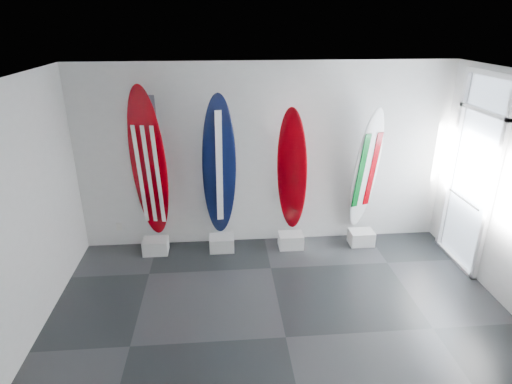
{
  "coord_description": "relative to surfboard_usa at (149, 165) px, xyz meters",
  "views": [
    {
      "loc": [
        -0.71,
        -4.06,
        3.58
      ],
      "look_at": [
        -0.24,
        1.4,
        1.34
      ],
      "focal_mm": 29.9,
      "sensor_mm": 36.0,
      "label": 1
    }
  ],
  "objects": [
    {
      "name": "floor",
      "position": [
        1.83,
        -2.28,
        -1.49
      ],
      "size": [
        6.0,
        6.0,
        0.0
      ],
      "primitive_type": "plane",
      "color": "black",
      "rests_on": "ground"
    },
    {
      "name": "ceiling",
      "position": [
        1.83,
        -2.28,
        1.51
      ],
      "size": [
        6.0,
        6.0,
        0.0
      ],
      "primitive_type": "plane",
      "rotation": [
        3.14,
        0.0,
        0.0
      ],
      "color": "white",
      "rests_on": "wall_back"
    },
    {
      "name": "wall_back",
      "position": [
        1.83,
        0.22,
        0.01
      ],
      "size": [
        6.0,
        0.0,
        6.0
      ],
      "primitive_type": "plane",
      "rotation": [
        1.57,
        0.0,
        0.0
      ],
      "color": "silver",
      "rests_on": "ground"
    },
    {
      "name": "display_block_usa",
      "position": [
        0.0,
        -0.1,
        -1.37
      ],
      "size": [
        0.4,
        0.3,
        0.24
      ],
      "primitive_type": "cube",
      "color": "silver",
      "rests_on": "floor"
    },
    {
      "name": "surfboard_usa",
      "position": [
        0.0,
        0.0,
        0.0
      ],
      "size": [
        0.62,
        0.46,
        2.5
      ],
      "primitive_type": "ellipsoid",
      "rotation": [
        0.11,
        0.0,
        -0.2
      ],
      "color": "#790006",
      "rests_on": "display_block_usa"
    },
    {
      "name": "display_block_navy",
      "position": [
        1.08,
        -0.1,
        -1.37
      ],
      "size": [
        0.4,
        0.3,
        0.24
      ],
      "primitive_type": "cube",
      "color": "silver",
      "rests_on": "floor"
    },
    {
      "name": "surfboard_navy",
      "position": [
        1.08,
        0.0,
        -0.07
      ],
      "size": [
        0.56,
        0.34,
        2.35
      ],
      "primitive_type": "ellipsoid",
      "rotation": [
        0.08,
        0.0,
        0.13
      ],
      "color": "black",
      "rests_on": "display_block_navy"
    },
    {
      "name": "display_block_swiss",
      "position": [
        2.24,
        -0.1,
        -1.37
      ],
      "size": [
        0.4,
        0.3,
        0.24
      ],
      "primitive_type": "cube",
      "color": "silver",
      "rests_on": "floor"
    },
    {
      "name": "surfboard_swiss",
      "position": [
        2.24,
        0.0,
        -0.18
      ],
      "size": [
        0.6,
        0.56,
        2.15
      ],
      "primitive_type": "ellipsoid",
      "rotation": [
        0.15,
        0.0,
        -0.36
      ],
      "color": "#790006",
      "rests_on": "display_block_swiss"
    },
    {
      "name": "display_block_italy",
      "position": [
        3.45,
        -0.1,
        -1.37
      ],
      "size": [
        0.4,
        0.3,
        0.24
      ],
      "primitive_type": "cube",
      "color": "silver",
      "rests_on": "floor"
    },
    {
      "name": "surfboard_italy",
      "position": [
        3.45,
        0.0,
        -0.19
      ],
      "size": [
        0.59,
        0.53,
        2.12
      ],
      "primitive_type": "ellipsoid",
      "rotation": [
        0.15,
        0.0,
        0.35
      ],
      "color": "white",
      "rests_on": "display_block_italy"
    },
    {
      "name": "wall_outlet",
      "position": [
        -0.62,
        0.2,
        -1.14
      ],
      "size": [
        0.09,
        0.02,
        0.13
      ],
      "primitive_type": "cube",
      "color": "silver",
      "rests_on": "wall_back"
    },
    {
      "name": "glass_door",
      "position": [
        4.8,
        -0.73,
        -0.06
      ],
      "size": [
        0.12,
        1.16,
        2.85
      ],
      "primitive_type": null,
      "color": "white",
      "rests_on": "floor"
    }
  ]
}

